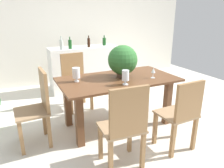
{
  "coord_description": "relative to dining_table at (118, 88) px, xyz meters",
  "views": [
    {
      "loc": [
        -1.37,
        -2.66,
        1.66
      ],
      "look_at": [
        -0.03,
        0.14,
        0.63
      ],
      "focal_mm": 34.05,
      "sensor_mm": 36.0,
      "label": 1
    }
  ],
  "objects": [
    {
      "name": "ground_plane",
      "position": [
        0.0,
        -0.0,
        -0.61
      ],
      "size": [
        7.04,
        7.04,
        0.0
      ],
      "primitive_type": "plane",
      "color": "silver"
    },
    {
      "name": "back_wall",
      "position": [
        0.0,
        2.6,
        0.69
      ],
      "size": [
        6.4,
        0.1,
        2.6
      ],
      "primitive_type": "cube",
      "color": "silver",
      "rests_on": "ground"
    },
    {
      "name": "dining_table",
      "position": [
        0.0,
        0.0,
        0.0
      ],
      "size": [
        1.72,
        0.92,
        0.75
      ],
      "color": "brown",
      "rests_on": "ground"
    },
    {
      "name": "chair_head_end",
      "position": [
        -1.15,
        0.0,
        -0.06
      ],
      "size": [
        0.42,
        0.45,
        1.0
      ],
      "rotation": [
        0.0,
        0.0,
        -1.54
      ],
      "color": "olive",
      "rests_on": "ground"
    },
    {
      "name": "chair_near_right",
      "position": [
        0.39,
        -0.93,
        -0.08
      ],
      "size": [
        0.44,
        0.42,
        0.94
      ],
      "rotation": [
        0.0,
        0.0,
        3.18
      ],
      "color": "olive",
      "rests_on": "ground"
    },
    {
      "name": "chair_far_left",
      "position": [
        -0.4,
        0.94,
        -0.06
      ],
      "size": [
        0.49,
        0.47,
        0.99
      ],
      "rotation": [
        0.0,
        0.0,
        0.09
      ],
      "color": "olive",
      "rests_on": "ground"
    },
    {
      "name": "chair_near_left",
      "position": [
        -0.39,
        -0.93,
        -0.05
      ],
      "size": [
        0.48,
        0.43,
        1.0
      ],
      "rotation": [
        0.0,
        0.0,
        3.08
      ],
      "color": "olive",
      "rests_on": "ground"
    },
    {
      "name": "flower_centerpiece",
      "position": [
        0.09,
        0.04,
        0.39
      ],
      "size": [
        0.44,
        0.44,
        0.48
      ],
      "color": "#4C3828",
      "rests_on": "dining_table"
    },
    {
      "name": "crystal_vase_left",
      "position": [
        -0.6,
        0.11,
        0.26
      ],
      "size": [
        0.11,
        0.11,
        0.2
      ],
      "color": "silver",
      "rests_on": "dining_table"
    },
    {
      "name": "crystal_vase_center_near",
      "position": [
        -0.05,
        -0.3,
        0.27
      ],
      "size": [
        0.1,
        0.1,
        0.2
      ],
      "color": "silver",
      "rests_on": "dining_table"
    },
    {
      "name": "wine_glass",
      "position": [
        0.48,
        -0.2,
        0.25
      ],
      "size": [
        0.06,
        0.06,
        0.15
      ],
      "color": "silver",
      "rests_on": "dining_table"
    },
    {
      "name": "kitchen_counter",
      "position": [
        0.07,
        1.83,
        -0.13
      ],
      "size": [
        1.5,
        0.51,
        0.96
      ],
      "primitive_type": "cube",
      "color": "white",
      "rests_on": "ground"
    },
    {
      "name": "wine_bottle_amber",
      "position": [
        -0.43,
        1.68,
        0.45
      ],
      "size": [
        0.07,
        0.07,
        0.27
      ],
      "color": "#B2BFB7",
      "rests_on": "kitchen_counter"
    },
    {
      "name": "wine_bottle_clear",
      "position": [
        -0.25,
        1.7,
        0.45
      ],
      "size": [
        0.07,
        0.07,
        0.25
      ],
      "color": "#194C1E",
      "rests_on": "kitchen_counter"
    },
    {
      "name": "wine_bottle_green",
      "position": [
        0.17,
        1.75,
        0.45
      ],
      "size": [
        0.06,
        0.06,
        0.25
      ],
      "color": "black",
      "rests_on": "kitchen_counter"
    },
    {
      "name": "wine_bottle_dark",
      "position": [
        0.59,
        1.86,
        0.44
      ],
      "size": [
        0.08,
        0.08,
        0.23
      ],
      "color": "#194C1E",
      "rests_on": "kitchen_counter"
    }
  ]
}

